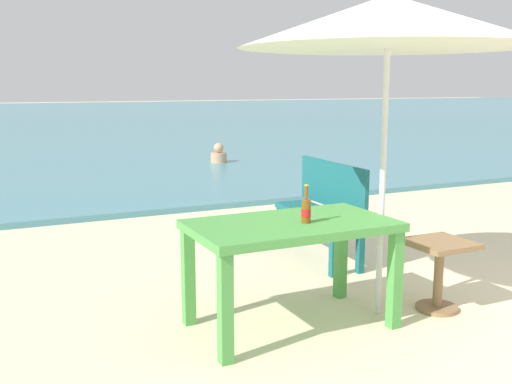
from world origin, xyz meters
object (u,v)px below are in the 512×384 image
swimmer_person (219,155)px  picnic_table_green (291,237)px  side_table_wood (439,265)px  beer_bottle_amber (306,209)px  patio_umbrella (389,22)px  bench_teal_center (324,204)px

swimmer_person → picnic_table_green: bearing=-108.6°
picnic_table_green → side_table_wood: picnic_table_green is taller
beer_bottle_amber → patio_umbrella: bearing=0.6°
patio_umbrella → beer_bottle_amber: bearing=-179.4°
swimmer_person → patio_umbrella: bearing=-103.9°
patio_umbrella → swimmer_person: (2.01, 8.16, -1.88)m
beer_bottle_amber → patio_umbrella: size_ratio=0.12×
patio_umbrella → picnic_table_green: bearing=174.3°
bench_teal_center → swimmer_person: size_ratio=2.96×
picnic_table_green → bench_teal_center: (1.10, 1.34, -0.11)m
patio_umbrella → side_table_wood: bearing=-18.1°
patio_umbrella → side_table_wood: size_ratio=4.26×
bench_teal_center → picnic_table_green: bearing=-129.4°
picnic_table_green → patio_umbrella: 1.63m
picnic_table_green → beer_bottle_amber: 0.23m
bench_teal_center → swimmer_person: (1.62, 6.75, -0.30)m
patio_umbrella → swimmer_person: 8.61m
patio_umbrella → bench_teal_center: size_ratio=1.90×
beer_bottle_amber → swimmer_person: bearing=72.0°
patio_umbrella → side_table_wood: 1.82m
bench_teal_center → patio_umbrella: bearing=-105.6°
side_table_wood → bench_teal_center: bearing=91.8°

